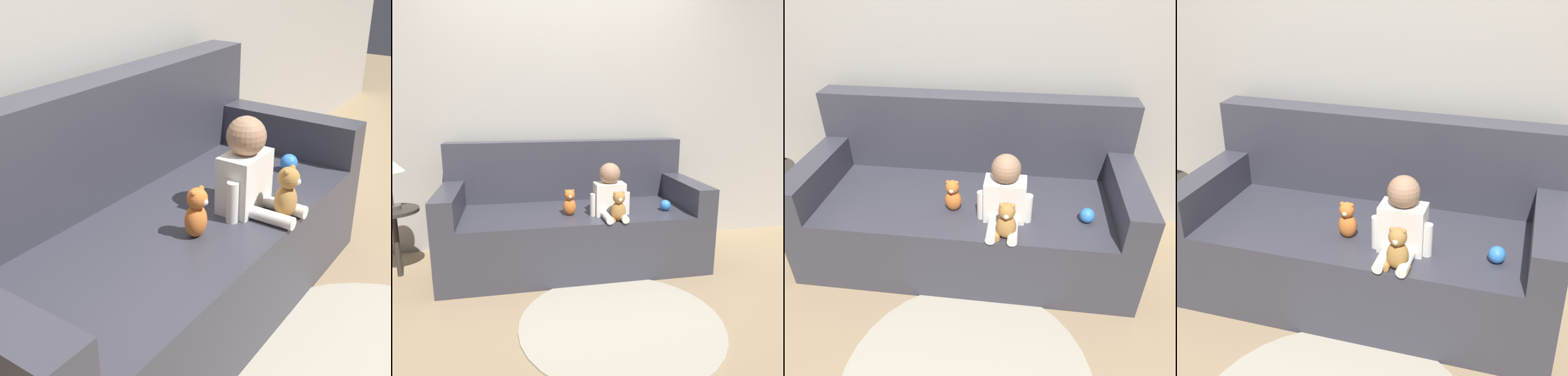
# 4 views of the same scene
# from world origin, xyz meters

# --- Properties ---
(ground_plane) EXTENTS (12.00, 12.00, 0.00)m
(ground_plane) POSITION_xyz_m (0.00, 0.00, 0.00)
(ground_plane) COLOR #9E8460
(wall_back) EXTENTS (8.00, 0.05, 2.60)m
(wall_back) POSITION_xyz_m (0.00, 0.53, 1.30)
(wall_back) COLOR #ADA89E
(wall_back) RESTS_ON ground_plane
(couch) EXTENTS (2.03, 0.89, 0.97)m
(couch) POSITION_xyz_m (0.00, 0.06, 0.33)
(couch) COLOR #383842
(couch) RESTS_ON ground_plane
(person_baby) EXTENTS (0.31, 0.33, 0.40)m
(person_baby) POSITION_xyz_m (0.24, -0.22, 0.63)
(person_baby) COLOR white
(person_baby) RESTS_ON couch
(teddy_bear_brown) EXTENTS (0.13, 0.10, 0.22)m
(teddy_bear_brown) POSITION_xyz_m (0.27, -0.39, 0.57)
(teddy_bear_brown) COLOR #AD7A3D
(teddy_bear_brown) RESTS_ON couch
(plush_toy_side) EXTENTS (0.10, 0.09, 0.20)m
(plush_toy_side) POSITION_xyz_m (-0.06, -0.18, 0.56)
(plush_toy_side) COLOR orange
(plush_toy_side) RESTS_ON couch
(toy_ball) EXTENTS (0.08, 0.08, 0.08)m
(toy_ball) POSITION_xyz_m (0.71, -0.19, 0.51)
(toy_ball) COLOR #337FDB
(toy_ball) RESTS_ON couch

